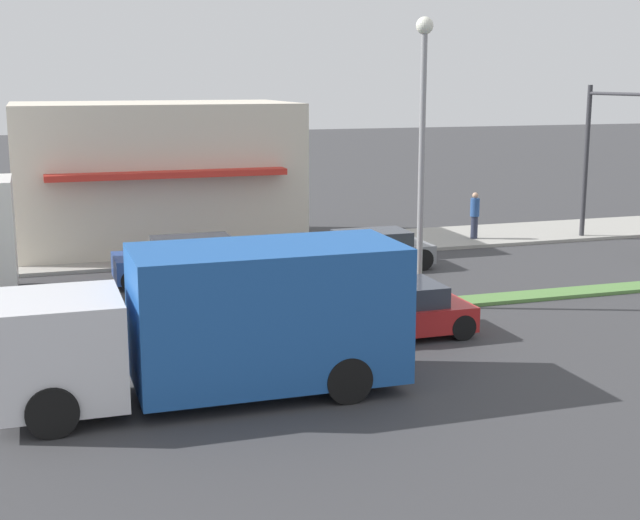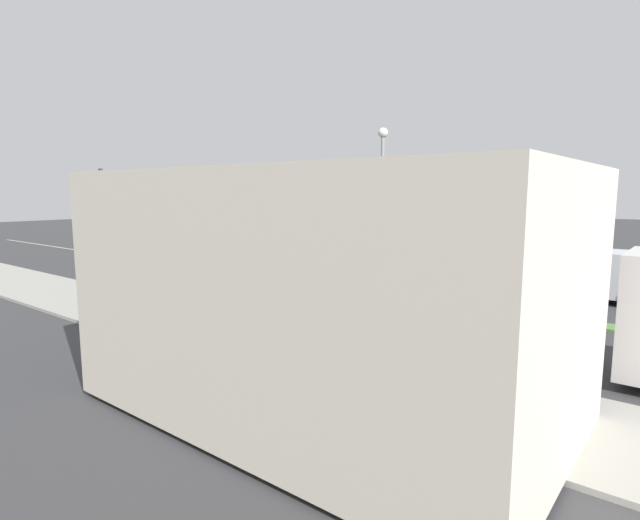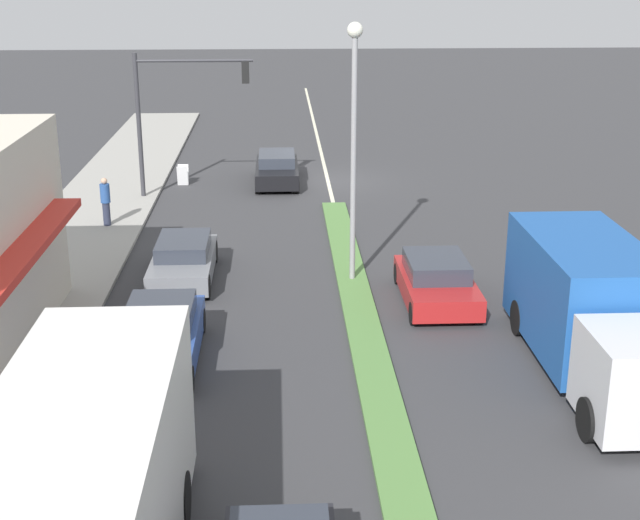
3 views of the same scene
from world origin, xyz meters
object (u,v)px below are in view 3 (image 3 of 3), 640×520
at_px(traffic_signal_main, 175,101).
at_px(pedestrian, 106,200).
at_px(suv_black, 277,169).
at_px(hatchback_red, 437,281).
at_px(coupe_blue, 160,335).
at_px(street_lamp, 354,121).
at_px(suv_grey, 183,260).
at_px(delivery_truck, 595,311).
at_px(warning_aframe_sign, 183,175).

height_order(traffic_signal_main, pedestrian, traffic_signal_main).
bearing_deg(suv_black, traffic_signal_main, 31.88).
height_order(pedestrian, suv_black, pedestrian).
bearing_deg(hatchback_red, coupe_blue, 26.07).
xyz_separation_m(street_lamp, pedestrian, (8.24, -5.94, -3.75)).
bearing_deg(suv_black, suv_grey, 76.98).
distance_m(pedestrian, hatchback_red, 12.99).
relative_size(delivery_truck, hatchback_red, 1.91).
xyz_separation_m(delivery_truck, suv_grey, (10.00, -6.76, -0.87)).
bearing_deg(traffic_signal_main, suv_black, -148.12).
bearing_deg(pedestrian, warning_aframe_sign, -107.72).
distance_m(traffic_signal_main, suv_black, 5.67).
xyz_separation_m(traffic_signal_main, suv_black, (-3.92, -2.44, -3.29)).
height_order(warning_aframe_sign, suv_black, suv_black).
bearing_deg(suv_black, street_lamp, 99.93).
bearing_deg(traffic_signal_main, delivery_truck, 124.10).
distance_m(suv_grey, coupe_blue, 5.74).
bearing_deg(pedestrian, suv_black, -132.39).
bearing_deg(warning_aframe_sign, street_lamp, 116.60).
xyz_separation_m(street_lamp, warning_aframe_sign, (6.19, -12.37, -4.35)).
xyz_separation_m(traffic_signal_main, hatchback_red, (-8.32, 11.89, -3.30)).
relative_size(traffic_signal_main, coupe_blue, 1.33).
height_order(suv_grey, suv_black, suv_black).
distance_m(pedestrian, suv_black, 8.98).
height_order(warning_aframe_sign, suv_grey, suv_grey).
height_order(traffic_signal_main, street_lamp, street_lamp).
xyz_separation_m(warning_aframe_sign, hatchback_red, (-8.39, 14.13, 0.17)).
height_order(traffic_signal_main, delivery_truck, traffic_signal_main).
distance_m(traffic_signal_main, coupe_blue, 15.79).
bearing_deg(traffic_signal_main, pedestrian, 63.11).
height_order(pedestrian, warning_aframe_sign, pedestrian).
distance_m(warning_aframe_sign, delivery_truck, 21.80).
bearing_deg(suv_black, coupe_blue, 81.09).
bearing_deg(delivery_truck, pedestrian, -42.76).
relative_size(pedestrian, warning_aframe_sign, 2.05).
relative_size(street_lamp, pedestrian, 4.29).
bearing_deg(suv_grey, pedestrian, -59.42).
bearing_deg(street_lamp, coupe_blue, 46.62).
distance_m(street_lamp, pedestrian, 10.83).
bearing_deg(hatchback_red, street_lamp, -38.79).
bearing_deg(suv_grey, traffic_signal_main, -83.37).
relative_size(traffic_signal_main, hatchback_red, 1.43).
height_order(traffic_signal_main, coupe_blue, traffic_signal_main).
bearing_deg(suv_black, pedestrian, 47.61).
relative_size(pedestrian, coupe_blue, 0.41).
bearing_deg(warning_aframe_sign, delivery_truck, 120.94).
height_order(delivery_truck, suv_grey, delivery_truck).
xyz_separation_m(street_lamp, hatchback_red, (-2.20, 1.77, -4.18)).
height_order(delivery_truck, coupe_blue, delivery_truck).
xyz_separation_m(traffic_signal_main, delivery_truck, (-11.12, 16.43, -2.43)).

